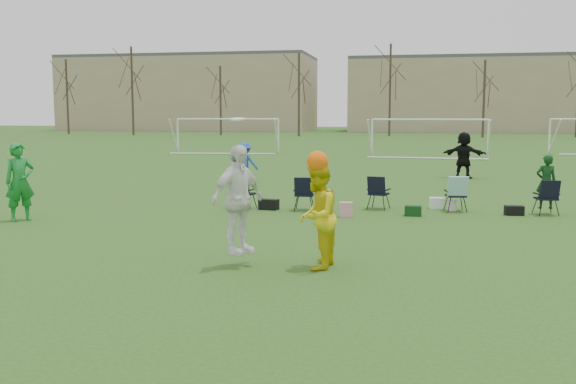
% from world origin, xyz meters
% --- Properties ---
extents(ground, '(260.00, 260.00, 0.00)m').
position_xyz_m(ground, '(0.00, 0.00, 0.00)').
color(ground, '#265119').
rests_on(ground, ground).
extents(fielder_green_near, '(0.85, 0.87, 2.02)m').
position_xyz_m(fielder_green_near, '(-6.89, 4.59, 1.01)').
color(fielder_green_near, '#16802D').
rests_on(fielder_green_near, ground).
extents(fielder_blue, '(1.08, 0.67, 1.62)m').
position_xyz_m(fielder_blue, '(-3.55, 14.56, 0.81)').
color(fielder_blue, '#1849B5').
rests_on(fielder_blue, ground).
extents(fielder_black, '(1.95, 1.08, 2.00)m').
position_xyz_m(fielder_black, '(5.18, 18.18, 1.00)').
color(fielder_black, black).
rests_on(fielder_black, ground).
extents(center_contest, '(2.33, 1.24, 2.69)m').
position_xyz_m(center_contest, '(0.75, 0.88, 1.10)').
color(center_contest, white).
rests_on(center_contest, ground).
extents(sideline_setup, '(9.12, 2.36, 1.64)m').
position_xyz_m(sideline_setup, '(2.86, 8.15, 0.50)').
color(sideline_setup, '#0F3813').
rests_on(sideline_setup, ground).
extents(goal_left, '(7.39, 0.76, 2.46)m').
position_xyz_m(goal_left, '(-10.00, 34.00, 1.92)').
color(goal_left, white).
rests_on(goal_left, ground).
extents(goal_mid, '(7.40, 0.63, 2.46)m').
position_xyz_m(goal_mid, '(4.00, 32.00, 1.92)').
color(goal_mid, white).
rests_on(goal_mid, ground).
extents(tree_line, '(110.28, 3.28, 11.40)m').
position_xyz_m(tree_line, '(0.24, 69.85, 5.09)').
color(tree_line, '#382B21').
rests_on(tree_line, ground).
extents(building_row, '(126.00, 16.00, 13.00)m').
position_xyz_m(building_row, '(6.73, 96.00, 5.99)').
color(building_row, tan).
rests_on(building_row, ground).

